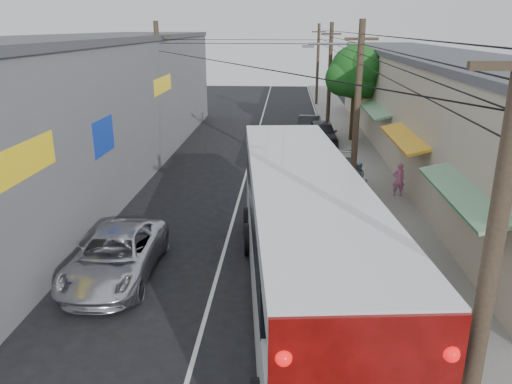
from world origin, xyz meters
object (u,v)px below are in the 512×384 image
(coach_bus, at_px, (302,237))
(parked_suv, at_px, (337,183))
(jeepney, at_px, (116,256))
(parked_car_far, at_px, (309,126))
(pedestrian_far, at_px, (358,177))
(parked_car_mid, at_px, (322,133))
(pedestrian_near, at_px, (399,179))

(coach_bus, xyz_separation_m, parked_suv, (1.85, 8.89, -1.14))
(coach_bus, xyz_separation_m, jeepney, (-5.87, 1.19, -1.31))
(parked_car_far, bearing_deg, parked_suv, -80.04)
(pedestrian_far, bearing_deg, coach_bus, 78.40)
(parked_suv, bearing_deg, pedestrian_far, 48.48)
(coach_bus, distance_m, jeepney, 6.13)
(parked_car_mid, bearing_deg, pedestrian_near, -77.01)
(jeepney, distance_m, parked_car_mid, 21.08)
(parked_car_mid, bearing_deg, jeepney, -113.03)
(pedestrian_near, distance_m, pedestrian_far, 1.86)
(coach_bus, xyz_separation_m, pedestrian_near, (4.78, 9.65, -1.14))
(coach_bus, bearing_deg, parked_car_far, 81.50)
(parked_car_mid, xyz_separation_m, pedestrian_far, (1.00, -10.78, 0.07))
(parked_car_mid, bearing_deg, parked_suv, -91.76)
(jeepney, distance_m, parked_suv, 10.89)
(parked_car_far, bearing_deg, parked_car_mid, -66.80)
(parked_car_mid, distance_m, pedestrian_far, 10.83)
(parked_car_far, height_order, pedestrian_far, pedestrian_far)
(parked_suv, height_order, pedestrian_far, parked_suv)
(parked_car_mid, bearing_deg, pedestrian_far, -85.98)
(coach_bus, distance_m, pedestrian_near, 10.83)
(parked_car_mid, relative_size, parked_car_far, 1.09)
(parked_car_far, bearing_deg, pedestrian_near, -68.16)
(parked_car_mid, height_order, pedestrian_near, pedestrian_near)
(parked_car_mid, distance_m, pedestrian_near, 11.48)
(pedestrian_far, bearing_deg, parked_car_far, -77.62)
(jeepney, relative_size, parked_car_mid, 1.14)
(coach_bus, relative_size, parked_suv, 2.21)
(coach_bus, bearing_deg, jeepney, 162.77)
(jeepney, xyz_separation_m, pedestrian_far, (8.81, 8.80, 0.13))
(parked_car_mid, relative_size, pedestrian_near, 2.98)
(parked_suv, height_order, parked_car_far, parked_suv)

